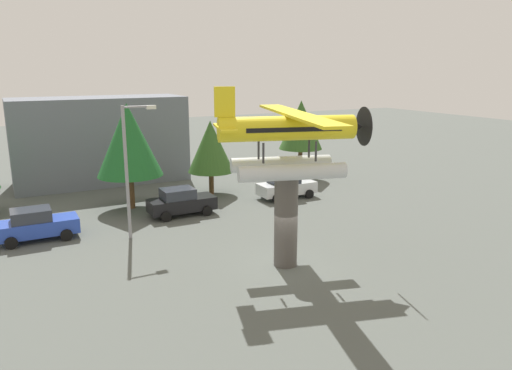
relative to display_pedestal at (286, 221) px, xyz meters
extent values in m
plane|color=#515651|center=(0.00, 0.00, -2.18)|extent=(140.00, 140.00, 0.00)
cylinder|color=#4C4742|center=(0.00, 0.00, 0.00)|extent=(1.10, 1.10, 4.36)
cylinder|color=silver|center=(-0.28, -0.96, 2.53)|extent=(4.81, 1.99, 0.70)
cylinder|color=#333338|center=(1.02, -0.81, 3.33)|extent=(0.12, 0.12, 0.90)
cylinder|color=#333338|center=(-1.29, -0.15, 3.33)|extent=(0.12, 0.12, 0.90)
cylinder|color=silver|center=(0.28, 0.96, 2.53)|extent=(4.81, 1.99, 0.70)
cylinder|color=#333338|center=(1.29, 0.15, 3.33)|extent=(0.12, 0.12, 0.90)
cylinder|color=#333338|center=(-1.02, 0.81, 3.33)|extent=(0.12, 0.12, 0.90)
cylinder|color=yellow|center=(0.00, 0.00, 4.33)|extent=(6.26, 2.76, 1.10)
cube|color=black|center=(0.19, -0.06, 4.33)|extent=(4.49, 2.29, 0.20)
cone|color=#262628|center=(3.12, -0.89, 4.33)|extent=(0.92, 1.04, 0.88)
cylinder|color=black|center=(3.51, -1.00, 4.33)|extent=(0.53, 1.74, 1.80)
cube|color=yellow|center=(0.38, -0.11, 4.94)|extent=(3.92, 10.30, 0.12)
cube|color=yellow|center=(-2.69, 0.77, 4.43)|extent=(1.44, 2.88, 0.10)
cube|color=yellow|center=(-2.69, 0.77, 5.53)|extent=(0.90, 0.36, 1.30)
cube|color=#2847B7|center=(-10.13, 9.25, -1.46)|extent=(4.20, 1.70, 0.80)
cube|color=#2D333D|center=(-10.38, 9.25, -0.74)|extent=(2.00, 1.56, 0.64)
cylinder|color=black|center=(-8.78, 8.35, -1.86)|extent=(0.64, 0.22, 0.64)
cylinder|color=black|center=(-8.78, 10.15, -1.86)|extent=(0.64, 0.22, 0.64)
cylinder|color=black|center=(-11.48, 8.35, -1.86)|extent=(0.64, 0.22, 0.64)
cylinder|color=black|center=(-11.48, 10.15, -1.86)|extent=(0.64, 0.22, 0.64)
cube|color=black|center=(-1.64, 10.00, -1.46)|extent=(4.20, 1.70, 0.80)
cube|color=#2D333D|center=(-1.89, 10.00, -0.74)|extent=(2.00, 1.56, 0.64)
cylinder|color=black|center=(-0.29, 9.10, -1.86)|extent=(0.64, 0.22, 0.64)
cylinder|color=black|center=(-0.29, 10.90, -1.86)|extent=(0.64, 0.22, 0.64)
cylinder|color=black|center=(-2.99, 9.10, -1.86)|extent=(0.64, 0.22, 0.64)
cylinder|color=black|center=(-2.99, 10.90, -1.86)|extent=(0.64, 0.22, 0.64)
cube|color=silver|center=(6.47, 10.55, -1.46)|extent=(4.20, 1.70, 0.80)
cube|color=#2D333D|center=(6.22, 10.55, -0.74)|extent=(2.00, 1.56, 0.64)
cylinder|color=black|center=(7.82, 9.65, -1.86)|extent=(0.64, 0.22, 0.64)
cylinder|color=black|center=(7.82, 11.45, -1.86)|extent=(0.64, 0.22, 0.64)
cylinder|color=black|center=(5.12, 9.65, -1.86)|extent=(0.64, 0.22, 0.64)
cylinder|color=black|center=(5.12, 11.45, -1.86)|extent=(0.64, 0.22, 0.64)
cylinder|color=gray|center=(-5.61, 7.19, 1.44)|extent=(0.18, 0.18, 7.24)
cylinder|color=gray|center=(-4.81, 7.19, 4.96)|extent=(1.60, 0.12, 0.12)
cube|color=silver|center=(-4.11, 7.19, 4.91)|extent=(0.50, 0.28, 0.20)
cube|color=slate|center=(-4.26, 22.00, 1.26)|extent=(13.35, 5.21, 6.87)
cylinder|color=brown|center=(-4.05, 13.07, -1.06)|extent=(0.36, 0.36, 2.23)
cone|color=#1E6028|center=(-4.05, 13.07, 2.42)|extent=(4.25, 4.25, 4.73)
cylinder|color=brown|center=(2.08, 14.06, -1.33)|extent=(0.36, 0.36, 1.71)
cone|color=#335B23|center=(2.08, 14.06, 1.40)|extent=(3.37, 3.37, 3.75)
cylinder|color=brown|center=(10.78, 15.53, -0.91)|extent=(0.36, 0.36, 2.54)
cone|color=#335B23|center=(10.78, 15.53, 2.36)|extent=(3.60, 3.60, 4.00)
camera|label=1|loc=(-11.35, -18.61, 6.95)|focal=34.31mm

